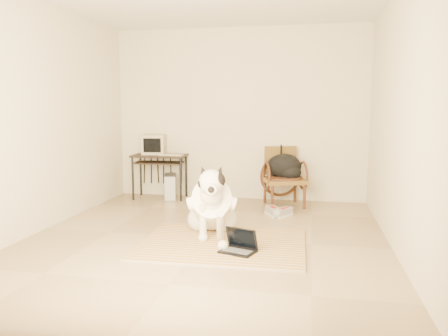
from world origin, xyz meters
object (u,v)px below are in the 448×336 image
(computer_desk, at_px, (159,161))
(backpack, at_px, (285,167))
(laptop, at_px, (239,246))
(crt_monitor, at_px, (154,144))
(pc_tower, at_px, (170,187))
(dog, at_px, (212,206))
(rattan_chair, at_px, (283,176))

(computer_desk, bearing_deg, backpack, -3.37)
(laptop, distance_m, computer_desk, 2.99)
(crt_monitor, distance_m, pc_tower, 0.73)
(dog, bearing_deg, rattan_chair, 68.47)
(crt_monitor, bearing_deg, pc_tower, -14.98)
(computer_desk, xyz_separation_m, pc_tower, (0.18, -0.01, -0.41))
(crt_monitor, xyz_separation_m, backpack, (2.12, -0.19, -0.29))
(laptop, distance_m, rattan_chair, 2.34)
(dog, xyz_separation_m, pc_tower, (-1.12, 1.87, -0.15))
(rattan_chair, bearing_deg, pc_tower, 176.55)
(dog, relative_size, pc_tower, 2.55)
(crt_monitor, bearing_deg, backpack, -5.04)
(laptop, bearing_deg, pc_tower, 122.29)
(dog, xyz_separation_m, computer_desk, (-1.29, 1.88, 0.26))
(dog, xyz_separation_m, crt_monitor, (-1.40, 1.95, 0.52))
(crt_monitor, height_order, rattan_chair, crt_monitor)
(laptop, distance_m, pc_tower, 2.84)
(dog, bearing_deg, pc_tower, 120.83)
(laptop, bearing_deg, computer_desk, 125.14)
(laptop, height_order, crt_monitor, crt_monitor)
(dog, xyz_separation_m, laptop, (0.40, -0.53, -0.27))
(laptop, xyz_separation_m, computer_desk, (-1.70, 2.41, 0.53))
(backpack, bearing_deg, dog, -112.24)
(laptop, relative_size, crt_monitor, 1.00)
(crt_monitor, height_order, backpack, crt_monitor)
(dog, bearing_deg, backpack, 67.76)
(dog, xyz_separation_m, rattan_chair, (0.70, 1.76, 0.09))
(dog, bearing_deg, crt_monitor, 125.77)
(dog, distance_m, computer_desk, 2.30)
(pc_tower, distance_m, rattan_chair, 1.83)
(dog, height_order, computer_desk, dog)
(laptop, bearing_deg, rattan_chair, 82.69)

